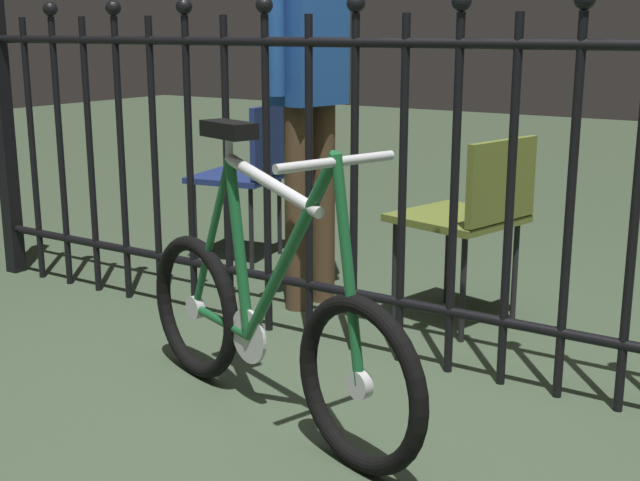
{
  "coord_description": "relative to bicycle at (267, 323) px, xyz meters",
  "views": [
    {
      "loc": [
        1.36,
        -1.98,
        1.19
      ],
      "look_at": [
        -0.08,
        0.2,
        0.55
      ],
      "focal_mm": 48.21,
      "sensor_mm": 36.0,
      "label": 1
    }
  ],
  "objects": [
    {
      "name": "ground_plane",
      "position": [
        0.16,
        -0.03,
        -0.31
      ],
      "size": [
        20.0,
        20.0,
        0.0
      ],
      "primitive_type": "plane",
      "color": "#3E4F39"
    },
    {
      "name": "iron_fence",
      "position": [
        0.08,
        0.65,
        0.38
      ],
      "size": [
        4.55,
        0.07,
        1.37
      ],
      "color": "black",
      "rests_on": "ground"
    },
    {
      "name": "bicycle",
      "position": [
        0.0,
        0.0,
        0.0
      ],
      "size": [
        1.32,
        0.53,
        0.92
      ],
      "color": "black",
      "rests_on": "ground"
    },
    {
      "name": "chair_navy",
      "position": [
        -1.21,
        1.49,
        0.19
      ],
      "size": [
        0.48,
        0.48,
        0.82
      ],
      "color": "black",
      "rests_on": "ground"
    },
    {
      "name": "chair_olive",
      "position": [
        0.18,
        1.15,
        0.18
      ],
      "size": [
        0.53,
        0.53,
        0.78
      ],
      "color": "black",
      "rests_on": "ground"
    },
    {
      "name": "person_visitor",
      "position": [
        -0.53,
        1.03,
        0.76
      ],
      "size": [
        0.24,
        0.47,
        1.76
      ],
      "color": "#4C3823",
      "rests_on": "ground"
    }
  ]
}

